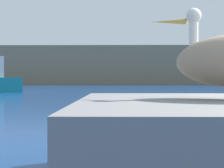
# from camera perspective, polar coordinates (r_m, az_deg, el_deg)

# --- Properties ---
(hillside_backdrop) EXTENTS (140.00, 13.13, 8.05)m
(hillside_backdrop) POSITION_cam_1_polar(r_m,az_deg,el_deg) (74.38, 2.71, 3.03)
(hillside_backdrop) COLOR #7F755B
(hillside_backdrop) RESTS_ON ground
(mooring_buoy) EXTENTS (0.67, 0.67, 0.67)m
(mooring_buoy) POSITION_cam_1_polar(r_m,az_deg,el_deg) (8.77, 3.61, -3.88)
(mooring_buoy) COLOR red
(mooring_buoy) RESTS_ON ground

